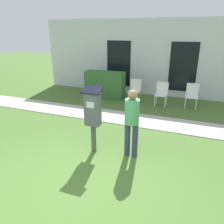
{
  "coord_description": "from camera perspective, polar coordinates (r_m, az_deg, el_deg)",
  "views": [
    {
      "loc": [
        1.86,
        -2.93,
        2.76
      ],
      "look_at": [
        0.27,
        1.28,
        1.05
      ],
      "focal_mm": 35.0,
      "sensor_mm": 36.0,
      "label": 1
    }
  ],
  "objects": [
    {
      "name": "parking_meter",
      "position": [
        4.94,
        -5.05,
        0.04
      ],
      "size": [
        0.44,
        0.31,
        1.59
      ],
      "color": "#4C4C4C",
      "rests_on": "ground"
    },
    {
      "name": "ground_plane",
      "position": [
        4.44,
        -9.66,
        -18.06
      ],
      "size": [
        40.0,
        40.0,
        0.0
      ],
      "primitive_type": "plane",
      "color": "#476B2D"
    },
    {
      "name": "outdoor_chair_middle",
      "position": [
        8.54,
        12.85,
        5.13
      ],
      "size": [
        0.44,
        0.44,
        0.9
      ],
      "rotation": [
        0.0,
        0.0,
        -0.12
      ],
      "color": "white",
      "rests_on": "ground"
    },
    {
      "name": "person_standing",
      "position": [
        4.79,
        5.21,
        -1.76
      ],
      "size": [
        0.32,
        0.32,
        1.58
      ],
      "rotation": [
        0.0,
        0.0,
        -0.49
      ],
      "color": "#333851",
      "rests_on": "ground"
    },
    {
      "name": "outdoor_chair_right",
      "position": [
        8.61,
        20.16,
        4.51
      ],
      "size": [
        0.44,
        0.44,
        0.9
      ],
      "rotation": [
        0.0,
        0.0,
        -0.06
      ],
      "color": "white",
      "rests_on": "ground"
    },
    {
      "name": "building_facade",
      "position": [
        9.85,
        9.96,
        13.73
      ],
      "size": [
        10.0,
        0.26,
        3.2
      ],
      "color": "silver",
      "rests_on": "ground"
    },
    {
      "name": "sidewalk",
      "position": [
        7.21,
        4.14,
        -1.69
      ],
      "size": [
        12.0,
        1.1,
        0.02
      ],
      "color": "#B7B2A8",
      "rests_on": "ground"
    },
    {
      "name": "outdoor_chair_left",
      "position": [
        8.86,
        6.0,
        6.1
      ],
      "size": [
        0.44,
        0.44,
        0.9
      ],
      "rotation": [
        0.0,
        0.0,
        -0.43
      ],
      "color": "white",
      "rests_on": "ground"
    },
    {
      "name": "hedge_row",
      "position": [
        9.39,
        -1.87,
        7.18
      ],
      "size": [
        1.66,
        0.6,
        1.1
      ],
      "color": "#33662D",
      "rests_on": "ground"
    }
  ]
}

